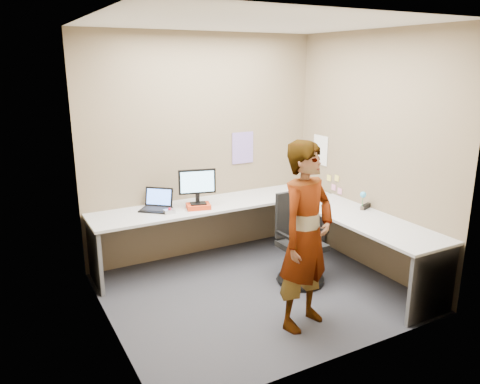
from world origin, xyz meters
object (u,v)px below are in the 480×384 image
office_chair (298,247)px  monitor (197,184)px  desk (272,223)px  person (306,237)px

office_chair → monitor: bearing=132.3°
desk → office_chair: size_ratio=3.05×
desk → person: bearing=-107.7°
desk → office_chair: office_chair is taller
office_chair → desk: bearing=106.8°
monitor → person: size_ratio=0.24×
desk → monitor: (-0.70, 0.50, 0.43)m
monitor → person: 1.66m
desk → monitor: size_ratio=7.09×
monitor → office_chair: size_ratio=0.43×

